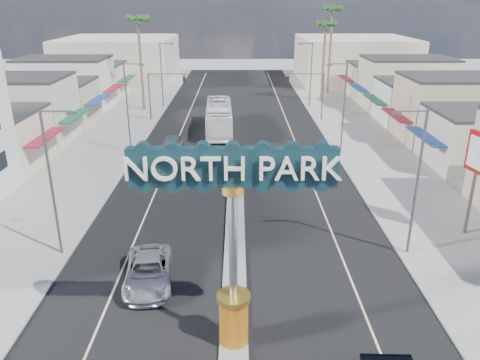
{
  "coord_description": "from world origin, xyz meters",
  "views": [
    {
      "loc": [
        0.2,
        -15.15,
        14.61
      ],
      "look_at": [
        0.33,
        10.99,
        4.48
      ],
      "focal_mm": 35.0,
      "sensor_mm": 36.0,
      "label": 1
    }
  ],
  "objects_px": {
    "streetlight_l_mid": "(129,104)",
    "streetlight_l_far": "(163,71)",
    "suv_left": "(148,271)",
    "streetlight_r_near": "(415,176)",
    "city_bus": "(219,117)",
    "traffic_signal_right": "(309,87)",
    "car_parked_left": "(172,146)",
    "traffic_signal_left": "(163,87)",
    "palm_right_mid": "(326,29)",
    "streetlight_l_near": "(53,177)",
    "streetlight_r_far": "(310,71)",
    "palm_left_far": "(138,24)",
    "gateway_sign": "(233,227)",
    "palm_right_far": "(332,14)",
    "bank_pylon_sign": "(478,159)",
    "streetlight_r_mid": "(343,104)"
  },
  "relations": [
    {
      "from": "streetlight_l_near",
      "to": "streetlight_r_near",
      "type": "bearing_deg",
      "value": 0.0
    },
    {
      "from": "gateway_sign",
      "to": "streetlight_l_far",
      "type": "xyz_separation_m",
      "value": [
        -10.43,
        50.02,
        -0.86
      ]
    },
    {
      "from": "bank_pylon_sign",
      "to": "car_parked_left",
      "type": "bearing_deg",
      "value": 130.38
    },
    {
      "from": "traffic_signal_right",
      "to": "streetlight_l_mid",
      "type": "xyz_separation_m",
      "value": [
        -19.62,
        -13.99,
        0.79
      ]
    },
    {
      "from": "streetlight_l_mid",
      "to": "palm_right_mid",
      "type": "relative_size",
      "value": 0.74
    },
    {
      "from": "palm_right_far",
      "to": "suv_left",
      "type": "height_order",
      "value": "palm_right_far"
    },
    {
      "from": "streetlight_l_far",
      "to": "city_bus",
      "type": "xyz_separation_m",
      "value": [
        8.43,
        -13.62,
        -3.35
      ]
    },
    {
      "from": "streetlight_l_near",
      "to": "car_parked_left",
      "type": "distance_m",
      "value": 20.67
    },
    {
      "from": "streetlight_r_far",
      "to": "suv_left",
      "type": "height_order",
      "value": "streetlight_r_far"
    },
    {
      "from": "streetlight_r_mid",
      "to": "suv_left",
      "type": "relative_size",
      "value": 1.68
    },
    {
      "from": "streetlight_l_mid",
      "to": "streetlight_l_far",
      "type": "height_order",
      "value": "same"
    },
    {
      "from": "streetlight_l_mid",
      "to": "car_parked_left",
      "type": "relative_size",
      "value": 1.74
    },
    {
      "from": "streetlight_r_far",
      "to": "palm_left_far",
      "type": "bearing_deg",
      "value": -175.12
    },
    {
      "from": "palm_right_mid",
      "to": "palm_left_far",
      "type": "bearing_deg",
      "value": -167.01
    },
    {
      "from": "streetlight_l_near",
      "to": "streetlight_l_mid",
      "type": "distance_m",
      "value": 20.0
    },
    {
      "from": "streetlight_l_mid",
      "to": "suv_left",
      "type": "relative_size",
      "value": 1.68
    },
    {
      "from": "traffic_signal_right",
      "to": "streetlight_r_far",
      "type": "xyz_separation_m",
      "value": [
        1.25,
        8.01,
        0.79
      ]
    },
    {
      "from": "traffic_signal_left",
      "to": "streetlight_r_far",
      "type": "distance_m",
      "value": 21.2
    },
    {
      "from": "streetlight_l_near",
      "to": "palm_right_far",
      "type": "height_order",
      "value": "palm_right_far"
    },
    {
      "from": "gateway_sign",
      "to": "streetlight_l_mid",
      "type": "height_order",
      "value": "gateway_sign"
    },
    {
      "from": "palm_right_far",
      "to": "city_bus",
      "type": "height_order",
      "value": "palm_right_far"
    },
    {
      "from": "streetlight_l_near",
      "to": "gateway_sign",
      "type": "bearing_deg",
      "value": -37.55
    },
    {
      "from": "streetlight_l_far",
      "to": "palm_left_far",
      "type": "height_order",
      "value": "palm_left_far"
    },
    {
      "from": "streetlight_l_mid",
      "to": "city_bus",
      "type": "height_order",
      "value": "streetlight_l_mid"
    },
    {
      "from": "streetlight_l_near",
      "to": "city_bus",
      "type": "distance_m",
      "value": 29.8
    },
    {
      "from": "streetlight_l_mid",
      "to": "palm_left_far",
      "type": "height_order",
      "value": "palm_left_far"
    },
    {
      "from": "streetlight_r_mid",
      "to": "traffic_signal_left",
      "type": "bearing_deg",
      "value": 144.5
    },
    {
      "from": "traffic_signal_left",
      "to": "traffic_signal_right",
      "type": "xyz_separation_m",
      "value": [
        18.37,
        0.0,
        0.0
      ]
    },
    {
      "from": "streetlight_r_near",
      "to": "city_bus",
      "type": "distance_m",
      "value": 31.17
    },
    {
      "from": "streetlight_r_far",
      "to": "palm_right_far",
      "type": "bearing_deg",
      "value": 65.45
    },
    {
      "from": "traffic_signal_left",
      "to": "bank_pylon_sign",
      "type": "bearing_deg",
      "value": -52.22
    },
    {
      "from": "streetlight_l_near",
      "to": "streetlight_l_far",
      "type": "relative_size",
      "value": 1.0
    },
    {
      "from": "streetlight_l_mid",
      "to": "car_parked_left",
      "type": "bearing_deg",
      "value": -2.2
    },
    {
      "from": "gateway_sign",
      "to": "palm_right_far",
      "type": "height_order",
      "value": "palm_right_far"
    },
    {
      "from": "palm_right_far",
      "to": "streetlight_l_mid",
      "type": "bearing_deg",
      "value": -128.48
    },
    {
      "from": "palm_right_mid",
      "to": "streetlight_r_near",
      "type": "bearing_deg",
      "value": -93.19
    },
    {
      "from": "streetlight_r_mid",
      "to": "city_bus",
      "type": "height_order",
      "value": "streetlight_r_mid"
    },
    {
      "from": "palm_right_mid",
      "to": "car_parked_left",
      "type": "xyz_separation_m",
      "value": [
        -19.45,
        -26.15,
        -9.72
      ]
    },
    {
      "from": "car_parked_left",
      "to": "streetlight_l_near",
      "type": "bearing_deg",
      "value": -98.55
    },
    {
      "from": "gateway_sign",
      "to": "traffic_signal_right",
      "type": "xyz_separation_m",
      "value": [
        9.18,
        42.02,
        -1.65
      ]
    },
    {
      "from": "streetlight_l_near",
      "to": "bank_pylon_sign",
      "type": "distance_m",
      "value": 25.8
    },
    {
      "from": "traffic_signal_left",
      "to": "palm_right_mid",
      "type": "height_order",
      "value": "palm_right_mid"
    },
    {
      "from": "streetlight_l_near",
      "to": "streetlight_r_near",
      "type": "height_order",
      "value": "same"
    },
    {
      "from": "traffic_signal_right",
      "to": "car_parked_left",
      "type": "relative_size",
      "value": 1.16
    },
    {
      "from": "traffic_signal_left",
      "to": "car_parked_left",
      "type": "relative_size",
      "value": 1.16
    },
    {
      "from": "palm_right_far",
      "to": "palm_right_mid",
      "type": "bearing_deg",
      "value": -108.43
    },
    {
      "from": "traffic_signal_left",
      "to": "streetlight_r_mid",
      "type": "xyz_separation_m",
      "value": [
        19.62,
        -13.99,
        0.79
      ]
    },
    {
      "from": "streetlight_l_far",
      "to": "palm_right_far",
      "type": "distance_m",
      "value": 28.29
    },
    {
      "from": "streetlight_r_mid",
      "to": "palm_left_far",
      "type": "distance_m",
      "value": 31.47
    },
    {
      "from": "streetlight_l_far",
      "to": "streetlight_r_near",
      "type": "distance_m",
      "value": 46.9
    }
  ]
}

